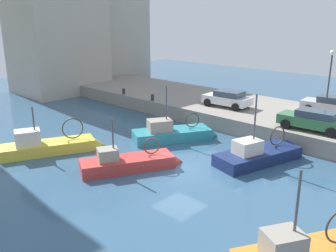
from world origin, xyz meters
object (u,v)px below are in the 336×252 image
Objects in this scene: fishing_boat_teal at (176,138)px; quay_streetlamp at (330,72)px; fishing_boat_red at (133,167)px; parked_car_green at (313,120)px; parked_car_white at (228,98)px; parked_car_silver at (333,105)px; fishing_boat_yellow at (53,150)px; fishing_boat_navy at (262,159)px; mooring_bollard_mid at (152,97)px; mooring_bollard_north at (124,91)px.

quay_streetlamp is at bearing -34.84° from fishing_boat_teal.
quay_streetlamp is (9.46, -6.58, 4.34)m from fishing_boat_teal.
fishing_boat_red is 12.13m from parked_car_green.
parked_car_white is (6.52, 0.30, 1.78)m from fishing_boat_teal.
quay_streetlamp is at bearing 160.58° from parked_car_silver.
fishing_boat_teal is 12.31m from quay_streetlamp.
fishing_boat_teal is (7.37, -3.97, -0.02)m from fishing_boat_yellow.
fishing_boat_red is 1.39× the size of parked_car_green.
fishing_boat_navy is 1.50× the size of parked_car_green.
parked_car_white is at bearing 117.12° from parked_car_silver.
parked_car_white is at bearing -14.80° from fishing_boat_yellow.
parked_car_green is (10.49, -5.81, 1.82)m from fishing_boat_red.
fishing_boat_red reaches higher than parked_car_white.
fishing_boat_yellow is 1.66× the size of parked_car_white.
fishing_boat_navy is at bearing -52.44° from fishing_boat_yellow.
fishing_boat_yellow is 20.33m from quay_streetlamp.
mooring_bollard_mid is 14.51m from quay_streetlamp.
fishing_boat_yellow reaches higher than parked_car_white.
mooring_bollard_north is at bearing 52.49° from fishing_boat_red.
fishing_boat_teal is (5.54, 1.73, 0.03)m from fishing_boat_red.
parked_car_green is at bearing -56.73° from fishing_boat_teal.
parked_car_green reaches higher than mooring_bollard_mid.
parked_car_green is at bearing -172.28° from parked_car_silver.
parked_car_green is (12.33, -11.52, 1.76)m from fishing_boat_yellow.
mooring_bollard_mid is (-1.14, 13.99, -0.43)m from parked_car_green.
parked_car_silver is at bearing -69.76° from mooring_bollard_north.
fishing_boat_yellow is 12.07× the size of mooring_bollard_north.
quay_streetlamp is at bearing -17.93° from fishing_boat_red.
fishing_boat_red is 0.92× the size of fishing_boat_yellow.
fishing_boat_teal is 11.48× the size of mooring_bollard_mid.
fishing_boat_navy is at bearing -37.36° from fishing_boat_red.
mooring_bollard_mid is at bearing 94.67° from parked_car_green.
fishing_boat_yellow is 1.37× the size of quay_streetlamp.
mooring_bollard_north is (-6.37, 17.28, -0.43)m from parked_car_silver.
fishing_boat_red reaches higher than parked_car_green.
fishing_boat_yellow is (-1.84, 5.70, 0.06)m from fishing_boat_red.
fishing_boat_yellow reaches higher than fishing_boat_red.
fishing_boat_navy reaches higher than parked_car_white.
fishing_boat_navy is 0.98× the size of fishing_boat_yellow.
fishing_boat_teal is 12.39m from parked_car_silver.
fishing_boat_navy is 17.24m from mooring_bollard_north.
fishing_boat_teal is at bearing 146.11° from parked_car_silver.
parked_car_green is (4.32, -1.10, 1.79)m from fishing_boat_navy.
mooring_bollard_mid is (11.18, 2.47, 1.33)m from fishing_boat_yellow.
fishing_boat_navy is at bearing 165.68° from parked_car_green.
fishing_boat_red is 1.26× the size of quay_streetlamp.
mooring_bollard_north is (9.35, 12.18, 1.39)m from fishing_boat_red.
mooring_bollard_mid is 1.00× the size of mooring_bollard_north.
parked_car_green is (4.95, -7.55, 1.79)m from fishing_boat_teal.
mooring_bollard_north is (11.18, 6.47, 1.33)m from fishing_boat_yellow.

